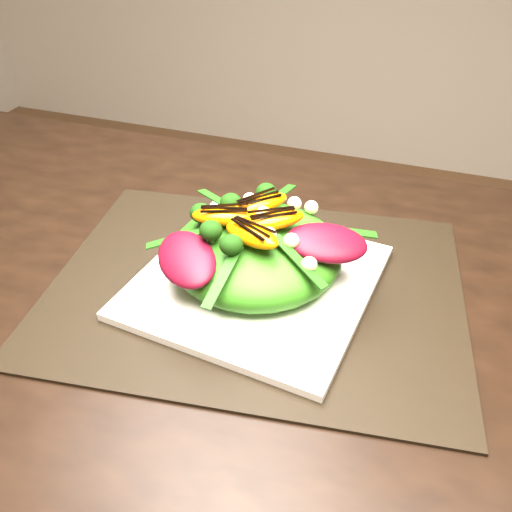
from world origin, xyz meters
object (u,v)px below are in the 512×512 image
(dining_table, at_px, (154,345))
(lettuce_mound, at_px, (256,252))
(salad_bowl, at_px, (256,272))
(plate_base, at_px, (256,281))
(orange_segment, at_px, (245,211))
(placemat, at_px, (256,286))

(dining_table, bearing_deg, lettuce_mound, 53.14)
(dining_table, xyz_separation_m, salad_bowl, (0.08, 0.11, 0.04))
(plate_base, height_order, orange_segment, orange_segment)
(placemat, xyz_separation_m, salad_bowl, (-0.00, 0.00, 0.02))
(lettuce_mound, distance_m, orange_segment, 0.05)
(salad_bowl, bearing_deg, plate_base, 90.00)
(salad_bowl, height_order, orange_segment, orange_segment)
(dining_table, bearing_deg, salad_bowl, 53.14)
(dining_table, relative_size, lettuce_mound, 8.25)
(plate_base, xyz_separation_m, orange_segment, (-0.02, 0.01, 0.08))
(placemat, height_order, salad_bowl, salad_bowl)
(plate_base, height_order, salad_bowl, salad_bowl)
(plate_base, distance_m, salad_bowl, 0.01)
(placemat, bearing_deg, dining_table, -126.86)
(dining_table, relative_size, placemat, 3.36)
(placemat, relative_size, plate_base, 1.84)
(placemat, bearing_deg, plate_base, 116.57)
(placemat, height_order, plate_base, plate_base)
(placemat, bearing_deg, salad_bowl, 135.00)
(dining_table, xyz_separation_m, orange_segment, (0.06, 0.12, 0.11))
(plate_base, xyz_separation_m, lettuce_mound, (0.00, -0.00, 0.04))
(dining_table, distance_m, plate_base, 0.14)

